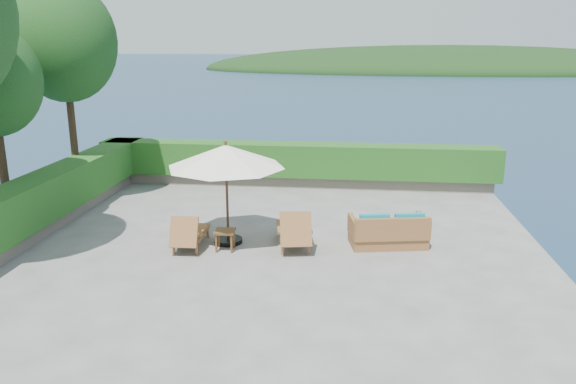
# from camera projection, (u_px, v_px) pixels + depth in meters

# --- Properties ---
(ground) EXTENTS (12.00, 12.00, 0.00)m
(ground) POSITION_uv_depth(u_px,v_px,m) (270.00, 249.00, 12.38)
(ground) COLOR gray
(ground) RESTS_ON ground
(foundation) EXTENTS (12.00, 12.00, 3.00)m
(foundation) POSITION_uv_depth(u_px,v_px,m) (271.00, 313.00, 12.78)
(foundation) COLOR #5E574B
(foundation) RESTS_ON ocean
(ocean) EXTENTS (600.00, 600.00, 0.00)m
(ocean) POSITION_uv_depth(u_px,v_px,m) (271.00, 369.00, 13.16)
(ocean) COLOR #14293F
(ocean) RESTS_ON ground
(offshore_island) EXTENTS (126.00, 57.60, 12.60)m
(offshore_island) POSITION_uv_depth(u_px,v_px,m) (444.00, 70.00, 144.65)
(offshore_island) COLOR black
(offshore_island) RESTS_ON ocean
(planter_wall_far) EXTENTS (12.00, 0.60, 0.36)m
(planter_wall_far) POSITION_uv_depth(u_px,v_px,m) (296.00, 180.00, 17.70)
(planter_wall_far) COLOR #736A5C
(planter_wall_far) RESTS_ON ground
(planter_wall_left) EXTENTS (0.60, 12.00, 0.36)m
(planter_wall_left) POSITION_uv_depth(u_px,v_px,m) (30.00, 232.00, 12.94)
(planter_wall_left) COLOR #736A5C
(planter_wall_left) RESTS_ON ground
(hedge_far) EXTENTS (12.40, 0.90, 1.00)m
(hedge_far) POSITION_uv_depth(u_px,v_px,m) (296.00, 160.00, 17.52)
(hedge_far) COLOR #214C15
(hedge_far) RESTS_ON planter_wall_far
(hedge_left) EXTENTS (0.90, 12.40, 1.00)m
(hedge_left) POSITION_uv_depth(u_px,v_px,m) (27.00, 204.00, 12.77)
(hedge_left) COLOR #214C15
(hedge_left) RESTS_ON planter_wall_left
(tree_far) EXTENTS (2.80, 2.80, 6.03)m
(tree_far) POSITION_uv_depth(u_px,v_px,m) (64.00, 42.00, 14.95)
(tree_far) COLOR #442E1A
(tree_far) RESTS_ON ground
(patio_umbrella) EXTENTS (2.70, 2.70, 2.35)m
(patio_umbrella) POSITION_uv_depth(u_px,v_px,m) (226.00, 157.00, 12.25)
(patio_umbrella) COLOR black
(patio_umbrella) RESTS_ON ground
(lounge_left) EXTENTS (0.69, 1.47, 0.84)m
(lounge_left) POSITION_uv_depth(u_px,v_px,m) (189.00, 233.00, 12.38)
(lounge_left) COLOR brown
(lounge_left) RESTS_ON ground
(lounge_right) EXTENTS (0.95, 1.72, 0.94)m
(lounge_right) POSITION_uv_depth(u_px,v_px,m) (294.00, 230.00, 12.41)
(lounge_right) COLOR brown
(lounge_right) RESTS_ON ground
(side_table) EXTENTS (0.45, 0.45, 0.46)m
(side_table) POSITION_uv_depth(u_px,v_px,m) (225.00, 234.00, 12.23)
(side_table) COLOR brown
(side_table) RESTS_ON ground
(wicker_loveseat) EXTENTS (1.82, 1.17, 0.83)m
(wicker_loveseat) POSITION_uv_depth(u_px,v_px,m) (389.00, 232.00, 12.47)
(wicker_loveseat) COLOR brown
(wicker_loveseat) RESTS_ON ground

